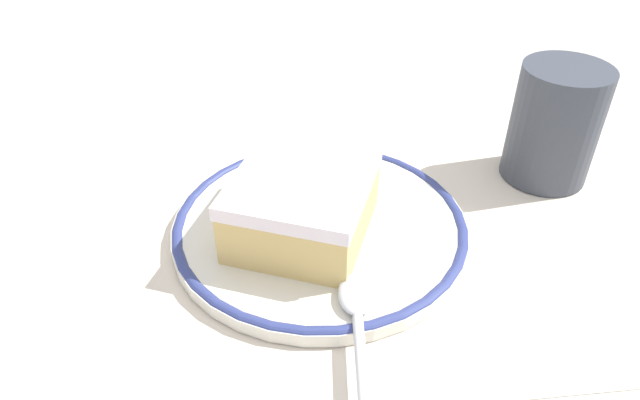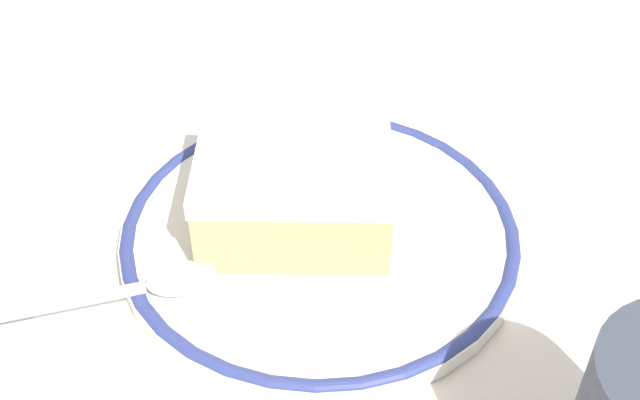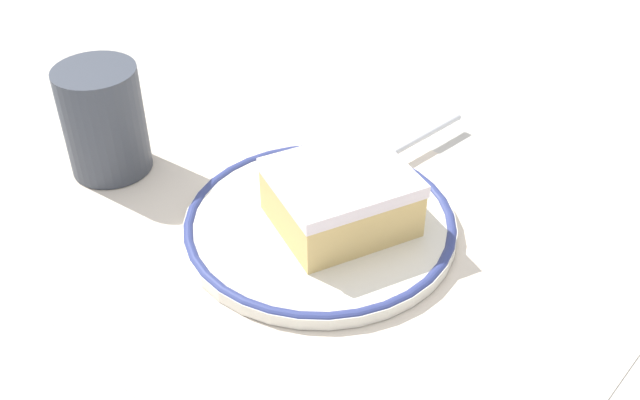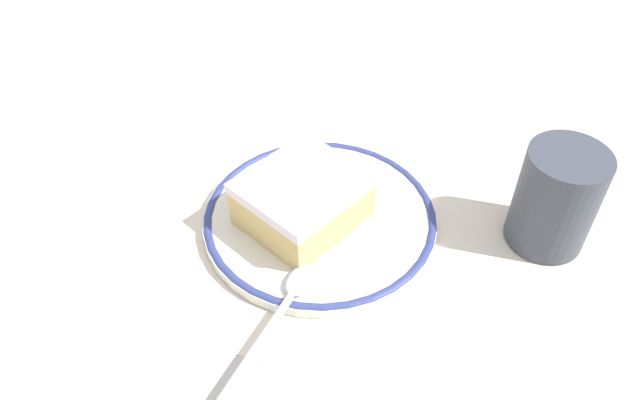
{
  "view_description": "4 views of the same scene",
  "coord_description": "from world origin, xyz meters",
  "px_view_note": "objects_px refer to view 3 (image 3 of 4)",
  "views": [
    {
      "loc": [
        -0.06,
        -0.36,
        0.28
      ],
      "look_at": [
        -0.03,
        -0.02,
        0.03
      ],
      "focal_mm": 32.35,
      "sensor_mm": 36.0,
      "label": 1
    },
    {
      "loc": [
        0.27,
        -0.14,
        0.32
      ],
      "look_at": [
        -0.03,
        -0.02,
        0.03
      ],
      "focal_mm": 45.83,
      "sensor_mm": 36.0,
      "label": 2
    },
    {
      "loc": [
        -0.33,
        0.32,
        0.39
      ],
      "look_at": [
        -0.03,
        -0.02,
        0.03
      ],
      "focal_mm": 41.47,
      "sensor_mm": 36.0,
      "label": 3
    },
    {
      "loc": [
        0.12,
        -0.4,
        0.42
      ],
      "look_at": [
        -0.03,
        -0.02,
        0.03
      ],
      "focal_mm": 34.4,
      "sensor_mm": 36.0,
      "label": 4
    }
  ],
  "objects_px": {
    "cake_slice": "(341,197)",
    "spoon": "(390,154)",
    "plate": "(320,223)",
    "cup": "(105,127)"
  },
  "relations": [
    {
      "from": "plate",
      "to": "spoon",
      "type": "bearing_deg",
      "value": -83.79
    },
    {
      "from": "cake_slice",
      "to": "cup",
      "type": "bearing_deg",
      "value": 17.67
    },
    {
      "from": "cake_slice",
      "to": "spoon",
      "type": "xyz_separation_m",
      "value": [
        0.02,
        -0.1,
        -0.02
      ]
    },
    {
      "from": "cake_slice",
      "to": "spoon",
      "type": "distance_m",
      "value": 0.1
    },
    {
      "from": "plate",
      "to": "spoon",
      "type": "xyz_separation_m",
      "value": [
        0.01,
        -0.11,
        0.01
      ]
    },
    {
      "from": "cup",
      "to": "cake_slice",
      "type": "bearing_deg",
      "value": -162.33
    },
    {
      "from": "cake_slice",
      "to": "spoon",
      "type": "relative_size",
      "value": 0.91
    },
    {
      "from": "cup",
      "to": "plate",
      "type": "bearing_deg",
      "value": -163.69
    },
    {
      "from": "cake_slice",
      "to": "cup",
      "type": "distance_m",
      "value": 0.22
    },
    {
      "from": "cake_slice",
      "to": "spoon",
      "type": "height_order",
      "value": "cake_slice"
    }
  ]
}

